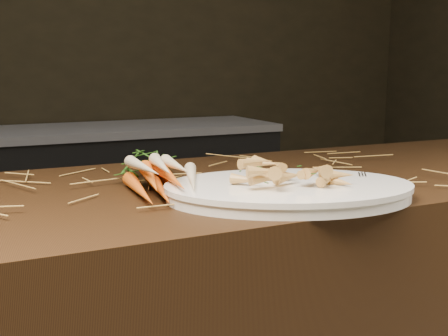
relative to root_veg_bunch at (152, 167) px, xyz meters
name	(u,v)px	position (x,y,z in m)	size (l,w,h in m)	color
back_counter	(111,202)	(0.35, 1.84, -0.52)	(1.82, 0.62, 0.84)	black
straw_bedding	(183,182)	(0.05, -0.04, -0.03)	(1.40, 0.60, 0.02)	#A57436
root_veg_bunch	(152,167)	(0.00, 0.00, 0.00)	(0.20, 0.46, 0.08)	#C84611
serving_platter	(289,193)	(0.20, -0.24, -0.03)	(0.48, 0.32, 0.03)	white
roasted_veg_heap	(289,173)	(0.20, -0.24, 0.01)	(0.23, 0.17, 0.05)	#AD823A
serving_fork	(378,186)	(0.35, -0.32, -0.01)	(0.02, 0.18, 0.00)	silver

